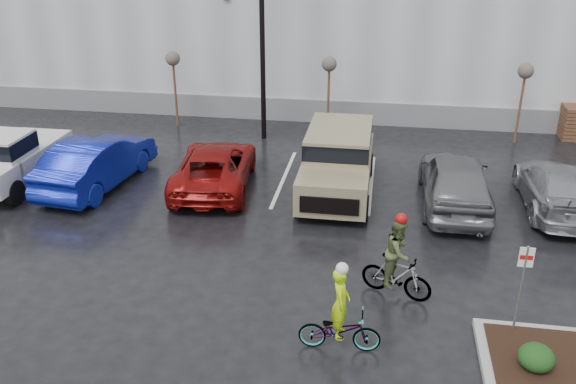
% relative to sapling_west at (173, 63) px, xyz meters
% --- Properties ---
extents(ground, '(120.00, 120.00, 0.00)m').
position_rel_sapling_west_xyz_m(ground, '(8.00, -13.00, -2.73)').
color(ground, black).
rests_on(ground, ground).
extents(warehouse, '(60.50, 15.50, 7.20)m').
position_rel_sapling_west_xyz_m(warehouse, '(8.00, 8.99, 0.92)').
color(warehouse, '#B0B2B4').
rests_on(warehouse, ground).
extents(sapling_west, '(0.60, 0.60, 3.20)m').
position_rel_sapling_west_xyz_m(sapling_west, '(0.00, 0.00, 0.00)').
color(sapling_west, '#4B311E').
rests_on(sapling_west, ground).
extents(sapling_mid, '(0.60, 0.60, 3.20)m').
position_rel_sapling_west_xyz_m(sapling_mid, '(6.50, 0.00, 0.00)').
color(sapling_mid, '#4B311E').
rests_on(sapling_mid, ground).
extents(sapling_east, '(0.60, 0.60, 3.20)m').
position_rel_sapling_west_xyz_m(sapling_east, '(14.00, 0.00, 0.00)').
color(sapling_east, '#4B311E').
rests_on(sapling_east, ground).
extents(shrub_a, '(0.70, 0.70, 0.52)m').
position_rel_sapling_west_xyz_m(shrub_a, '(12.00, -14.00, -2.32)').
color(shrub_a, '#123312').
rests_on(shrub_a, curb_island).
extents(fire_lane_sign, '(0.30, 0.05, 2.20)m').
position_rel_sapling_west_xyz_m(fire_lane_sign, '(11.80, -12.80, -1.32)').
color(fire_lane_sign, gray).
rests_on(fire_lane_sign, ground).
extents(pickup_white, '(2.10, 5.20, 1.96)m').
position_rel_sapling_west_xyz_m(pickup_white, '(-3.37, -6.63, -1.75)').
color(pickup_white, silver).
rests_on(pickup_white, ground).
extents(car_blue, '(2.35, 5.27, 1.68)m').
position_rel_sapling_west_xyz_m(car_blue, '(-0.53, -6.58, -1.89)').
color(car_blue, '#0E1B9A').
rests_on(car_blue, ground).
extents(car_red, '(2.89, 5.33, 1.42)m').
position_rel_sapling_west_xyz_m(car_red, '(3.36, -6.07, -2.02)').
color(car_red, maroon).
rests_on(car_red, ground).
extents(suv_tan, '(2.20, 5.10, 2.06)m').
position_rel_sapling_west_xyz_m(suv_tan, '(7.40, -6.01, -1.70)').
color(suv_tan, gray).
rests_on(suv_tan, ground).
extents(car_grey, '(2.04, 5.01, 1.70)m').
position_rel_sapling_west_xyz_m(car_grey, '(11.07, -6.31, -1.88)').
color(car_grey, slate).
rests_on(car_grey, ground).
extents(car_far_silver, '(2.11, 4.97, 1.43)m').
position_rel_sapling_west_xyz_m(car_far_silver, '(14.15, -6.03, -2.01)').
color(car_far_silver, '#96989D').
rests_on(car_far_silver, ground).
extents(cyclist_hivis, '(1.73, 0.66, 2.07)m').
position_rel_sapling_west_xyz_m(cyclist_hivis, '(8.14, -13.82, -2.08)').
color(cyclist_hivis, '#3F3F44').
rests_on(cyclist_hivis, ground).
extents(cyclist_olive, '(1.74, 1.04, 2.17)m').
position_rel_sapling_west_xyz_m(cyclist_olive, '(9.30, -11.63, -1.93)').
color(cyclist_olive, '#3F3F44').
rests_on(cyclist_olive, ground).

